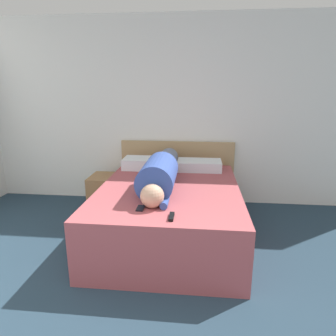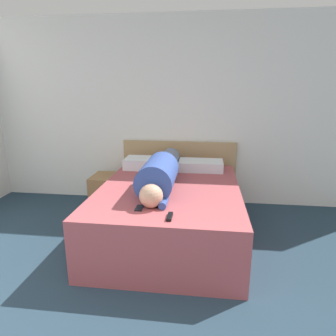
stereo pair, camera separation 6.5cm
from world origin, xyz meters
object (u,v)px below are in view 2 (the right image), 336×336
nightstand (106,192)px  cell_phone (139,208)px  person_lying (161,172)px  tv_remote (170,217)px  pillow_second (201,165)px  pillow_near_headboard (148,163)px  bed (170,212)px

nightstand → cell_phone: 1.63m
person_lying → tv_remote: size_ratio=11.00×
pillow_second → pillow_near_headboard: bearing=180.0°
tv_remote → cell_phone: tv_remote is taller
pillow_second → cell_phone: pillow_second is taller
bed → nightstand: size_ratio=4.21×
pillow_second → tv_remote: bearing=-98.2°
bed → nightstand: (-0.98, 0.74, -0.06)m
person_lying → pillow_near_headboard: (-0.29, 0.72, -0.09)m
nightstand → pillow_second: (1.31, -0.01, 0.43)m
pillow_second → cell_phone: size_ratio=4.38×
nightstand → tv_remote: size_ratio=3.14×
pillow_second → tv_remote: (-0.22, -1.54, -0.05)m
person_lying → pillow_near_headboard: size_ratio=2.75×
pillow_second → cell_phone: bearing=-110.6°
nightstand → tv_remote: (1.08, -1.55, 0.37)m
pillow_near_headboard → bed: bearing=-62.1°
bed → pillow_near_headboard: pillow_near_headboard is taller
pillow_near_headboard → pillow_second: (0.71, 0.00, -0.01)m
bed → cell_phone: 0.74m
nightstand → pillow_near_headboard: bearing=-1.0°
tv_remote → cell_phone: 0.34m
pillow_near_headboard → tv_remote: size_ratio=4.00×
nightstand → person_lying: bearing=-39.3°
bed → person_lying: person_lying is taller
nightstand → pillow_second: bearing=-0.5°
person_lying → tv_remote: bearing=-76.7°
bed → pillow_second: size_ratio=3.48×
nightstand → cell_phone: bearing=-60.3°
cell_phone → nightstand: bearing=119.7°
pillow_near_headboard → tv_remote: (0.48, -1.54, -0.06)m
bed → pillow_second: (0.32, 0.73, 0.36)m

